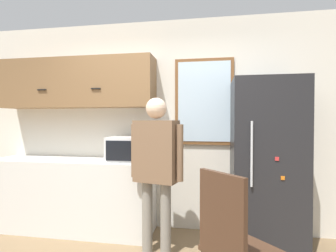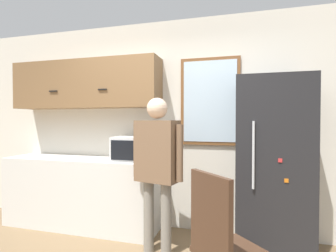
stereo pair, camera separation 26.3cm
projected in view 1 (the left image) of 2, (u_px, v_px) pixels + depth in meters
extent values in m
cube|color=silver|center=(166.00, 125.00, 3.44)|extent=(6.00, 0.06, 2.70)
cube|color=silver|center=(73.00, 195.00, 3.35)|extent=(2.08, 0.56, 0.90)
cube|color=olive|center=(76.00, 84.00, 3.42)|extent=(2.08, 0.36, 0.63)
cube|color=black|center=(42.00, 90.00, 3.30)|extent=(0.12, 0.01, 0.01)
cube|color=black|center=(96.00, 89.00, 3.17)|extent=(0.12, 0.01, 0.01)
cube|color=white|center=(128.00, 149.00, 3.19)|extent=(0.48, 0.36, 0.30)
cube|color=black|center=(120.00, 151.00, 3.01)|extent=(0.33, 0.01, 0.23)
cube|color=#B2B2B2|center=(140.00, 151.00, 2.97)|extent=(0.07, 0.01, 0.24)
cylinder|color=gray|center=(147.00, 217.00, 2.77)|extent=(0.11, 0.11, 0.77)
cylinder|color=gray|center=(166.00, 220.00, 2.69)|extent=(0.11, 0.11, 0.77)
cube|color=brown|center=(156.00, 151.00, 2.71)|extent=(0.48, 0.32, 0.64)
sphere|color=beige|center=(156.00, 108.00, 2.70)|extent=(0.22, 0.22, 0.22)
cylinder|color=brown|center=(134.00, 150.00, 2.82)|extent=(0.07, 0.07, 0.57)
cylinder|color=brown|center=(180.00, 153.00, 2.61)|extent=(0.07, 0.07, 0.57)
cube|color=#232326|center=(266.00, 164.00, 2.89)|extent=(0.74, 0.66, 1.85)
cylinder|color=silver|center=(252.00, 154.00, 2.57)|extent=(0.02, 0.02, 0.65)
cube|color=orange|center=(283.00, 178.00, 2.54)|extent=(0.04, 0.01, 0.04)
cube|color=red|center=(277.00, 159.00, 2.55)|extent=(0.04, 0.01, 0.04)
cube|color=#472D1E|center=(242.00, 251.00, 1.93)|extent=(0.64, 0.64, 0.04)
cube|color=#472D1E|center=(222.00, 215.00, 1.81)|extent=(0.32, 0.33, 0.58)
cube|color=brown|center=(204.00, 102.00, 3.31)|extent=(0.73, 0.04, 1.09)
cube|color=silver|center=(204.00, 102.00, 3.29)|extent=(0.65, 0.01, 1.01)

